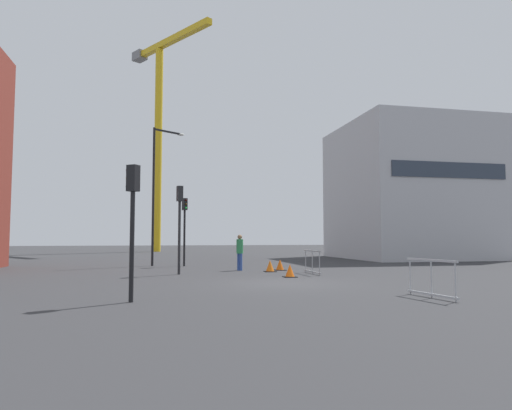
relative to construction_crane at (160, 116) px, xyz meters
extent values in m
plane|color=#333335|center=(4.47, -38.58, -16.12)|extent=(160.00, 160.00, 0.00)
cube|color=#B7B7BC|center=(19.91, -21.19, -10.75)|extent=(10.61, 10.94, 10.74)
cube|color=#2D3847|center=(19.91, -26.70, -9.73)|extent=(8.91, 0.08, 1.10)
cylinder|color=gold|center=(-0.11, 0.17, -3.98)|extent=(0.90, 0.90, 24.28)
cube|color=gold|center=(1.23, -1.84, 8.56)|extent=(8.26, 11.88, 0.70)
cube|color=slate|center=(-2.57, 3.85, 8.56)|extent=(2.00, 2.16, 1.10)
cylinder|color=black|center=(-0.32, -27.08, -11.98)|extent=(0.14, 0.14, 8.28)
cube|color=black|center=(0.49, -26.55, -7.94)|extent=(1.68, 1.14, 0.10)
ellipsoid|color=silver|center=(1.30, -26.02, -7.96)|extent=(0.44, 0.24, 0.16)
cylinder|color=#232326|center=(0.94, -33.72, -14.45)|extent=(0.12, 0.12, 3.34)
cube|color=#232326|center=(0.94, -33.72, -12.43)|extent=(0.31, 0.33, 0.70)
sphere|color=#390605|center=(0.89, -33.55, -12.21)|extent=(0.11, 0.11, 0.11)
sphere|color=#3C2905|center=(0.89, -33.55, -12.43)|extent=(0.11, 0.11, 0.11)
sphere|color=green|center=(0.89, -33.55, -12.65)|extent=(0.11, 0.11, 0.11)
cylinder|color=black|center=(1.50, -27.75, -14.48)|extent=(0.12, 0.12, 3.28)
cube|color=black|center=(1.50, -27.75, -12.49)|extent=(0.33, 0.35, 0.70)
sphere|color=#390605|center=(1.57, -27.92, -12.27)|extent=(0.11, 0.11, 0.11)
sphere|color=#3C2905|center=(1.57, -27.92, -12.49)|extent=(0.11, 0.11, 0.11)
sphere|color=green|center=(1.57, -27.92, -12.71)|extent=(0.11, 0.11, 0.11)
cylinder|color=black|center=(-0.70, -42.53, -14.67)|extent=(0.12, 0.12, 2.90)
cube|color=black|center=(-0.70, -42.53, -12.87)|extent=(0.37, 0.36, 0.70)
sphere|color=#390605|center=(-0.84, -42.43, -12.65)|extent=(0.11, 0.11, 0.11)
sphere|color=#F2A514|center=(-0.84, -42.43, -12.87)|extent=(0.11, 0.11, 0.11)
sphere|color=#07330F|center=(-0.84, -42.43, -13.09)|extent=(0.11, 0.11, 0.11)
cylinder|color=#33519E|center=(4.12, -31.95, -15.69)|extent=(0.14, 0.14, 0.86)
cylinder|color=#33519E|center=(4.03, -31.77, -15.69)|extent=(0.14, 0.14, 0.86)
cylinder|color=#2D844C|center=(4.07, -31.86, -14.89)|extent=(0.34, 0.34, 0.72)
sphere|color=#8C6647|center=(4.07, -31.86, -14.42)|extent=(0.23, 0.23, 0.23)
cube|color=#B2B5BA|center=(7.44, -43.44, -15.07)|extent=(0.34, 1.98, 0.06)
cube|color=#B2B5BA|center=(7.44, -43.44, -16.02)|extent=(0.34, 1.98, 0.06)
cylinder|color=#B2B5BA|center=(7.57, -44.33, -15.59)|extent=(0.04, 0.04, 1.05)
cylinder|color=#B2B5BA|center=(7.44, -43.44, -15.59)|extent=(0.04, 0.04, 1.05)
cylinder|color=#B2B5BA|center=(7.32, -42.55, -15.59)|extent=(0.04, 0.04, 1.05)
cube|color=gray|center=(6.96, -34.76, -15.07)|extent=(0.09, 2.08, 0.06)
cube|color=gray|center=(6.96, -34.76, -16.02)|extent=(0.09, 2.08, 0.06)
cylinder|color=gray|center=(6.97, -35.69, -15.59)|extent=(0.04, 0.04, 1.05)
cylinder|color=gray|center=(6.96, -34.76, -15.59)|extent=(0.04, 0.04, 1.05)
cylinder|color=gray|center=(6.94, -33.82, -15.59)|extent=(0.04, 0.04, 1.05)
cube|color=black|center=(6.11, -32.16, -16.10)|extent=(0.55, 0.55, 0.03)
cone|color=#E55B0F|center=(6.11, -32.16, -15.84)|extent=(0.42, 0.42, 0.56)
cube|color=black|center=(5.46, -36.18, -16.10)|extent=(0.54, 0.54, 0.03)
cone|color=#E55B0F|center=(5.46, -36.18, -15.85)|extent=(0.41, 0.41, 0.55)
cube|color=black|center=(5.37, -33.03, -16.10)|extent=(0.56, 0.56, 0.03)
cone|color=orange|center=(5.37, -33.03, -15.84)|extent=(0.43, 0.43, 0.57)
camera|label=1|loc=(-0.05, -55.07, -14.43)|focal=32.33mm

